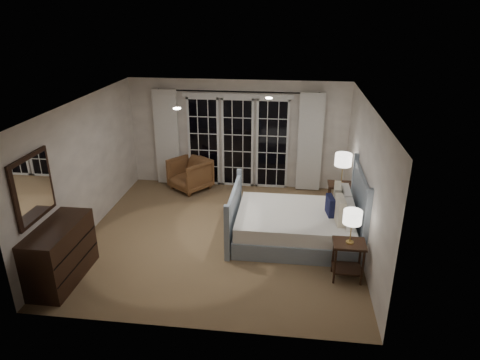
# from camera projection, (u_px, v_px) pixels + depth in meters

# --- Properties ---
(floor) EXTENTS (5.00, 5.00, 0.00)m
(floor) POSITION_uv_depth(u_px,v_px,m) (221.00, 236.00, 8.02)
(floor) COLOR olive
(floor) RESTS_ON ground
(ceiling) EXTENTS (5.00, 5.00, 0.00)m
(ceiling) POSITION_uv_depth(u_px,v_px,m) (218.00, 104.00, 7.07)
(ceiling) COLOR silver
(ceiling) RESTS_ON wall_back
(wall_left) EXTENTS (0.02, 5.00, 2.50)m
(wall_left) POSITION_uv_depth(u_px,v_px,m) (85.00, 168.00, 7.83)
(wall_left) COLOR white
(wall_left) RESTS_ON floor
(wall_right) EXTENTS (0.02, 5.00, 2.50)m
(wall_right) POSITION_uv_depth(u_px,v_px,m) (365.00, 180.00, 7.26)
(wall_right) COLOR white
(wall_right) RESTS_ON floor
(wall_back) EXTENTS (5.00, 0.02, 2.50)m
(wall_back) POSITION_uv_depth(u_px,v_px,m) (238.00, 134.00, 9.84)
(wall_back) COLOR white
(wall_back) RESTS_ON floor
(wall_front) EXTENTS (5.00, 0.02, 2.50)m
(wall_front) POSITION_uv_depth(u_px,v_px,m) (186.00, 248.00, 5.25)
(wall_front) COLOR white
(wall_front) RESTS_ON floor
(french_doors) EXTENTS (2.50, 0.04, 2.20)m
(french_doors) POSITION_uv_depth(u_px,v_px,m) (238.00, 142.00, 9.86)
(french_doors) COLOR black
(french_doors) RESTS_ON wall_back
(curtain_rod) EXTENTS (3.50, 0.03, 0.03)m
(curtain_rod) POSITION_uv_depth(u_px,v_px,m) (237.00, 92.00, 9.37)
(curtain_rod) COLOR black
(curtain_rod) RESTS_ON wall_back
(curtain_left) EXTENTS (0.55, 0.10, 2.25)m
(curtain_left) POSITION_uv_depth(u_px,v_px,m) (167.00, 138.00, 9.95)
(curtain_left) COLOR silver
(curtain_left) RESTS_ON curtain_rod
(curtain_right) EXTENTS (0.55, 0.10, 2.25)m
(curtain_right) POSITION_uv_depth(u_px,v_px,m) (310.00, 143.00, 9.58)
(curtain_right) COLOR silver
(curtain_right) RESTS_ON curtain_rod
(downlight_a) EXTENTS (0.12, 0.12, 0.01)m
(downlight_a) POSITION_uv_depth(u_px,v_px,m) (269.00, 98.00, 7.53)
(downlight_a) COLOR white
(downlight_a) RESTS_ON ceiling
(downlight_b) EXTENTS (0.12, 0.12, 0.01)m
(downlight_b) POSITION_uv_depth(u_px,v_px,m) (177.00, 109.00, 6.77)
(downlight_b) COLOR white
(downlight_b) RESTS_ON ceiling
(bed) EXTENTS (2.28, 1.64, 1.33)m
(bed) POSITION_uv_depth(u_px,v_px,m) (298.00, 224.00, 7.75)
(bed) COLOR #8695A2
(bed) RESTS_ON floor
(nightstand_left) EXTENTS (0.49, 0.40, 0.64)m
(nightstand_left) POSITION_uv_depth(u_px,v_px,m) (348.00, 255.00, 6.62)
(nightstand_left) COLOR black
(nightstand_left) RESTS_ON floor
(nightstand_right) EXTENTS (0.51, 0.41, 0.66)m
(nightstand_right) POSITION_uv_depth(u_px,v_px,m) (340.00, 194.00, 8.72)
(nightstand_right) COLOR black
(nightstand_right) RESTS_ON floor
(lamp_left) EXTENTS (0.28, 0.28, 0.54)m
(lamp_left) POSITION_uv_depth(u_px,v_px,m) (352.00, 218.00, 6.37)
(lamp_left) COLOR #D3AD54
(lamp_left) RESTS_ON nightstand_left
(lamp_right) EXTENTS (0.33, 0.33, 0.64)m
(lamp_right) POSITION_uv_depth(u_px,v_px,m) (343.00, 160.00, 8.44)
(lamp_right) COLOR #D3AD54
(lamp_right) RESTS_ON nightstand_right
(armchair) EXTENTS (1.12, 1.13, 0.74)m
(armchair) POSITION_uv_depth(u_px,v_px,m) (190.00, 174.00, 9.93)
(armchair) COLOR brown
(armchair) RESTS_ON floor
(dresser) EXTENTS (0.56, 1.32, 0.93)m
(dresser) POSITION_uv_depth(u_px,v_px,m) (60.00, 253.00, 6.58)
(dresser) COLOR black
(dresser) RESTS_ON floor
(mirror) EXTENTS (0.05, 0.85, 1.00)m
(mirror) POSITION_uv_depth(u_px,v_px,m) (33.00, 188.00, 6.20)
(mirror) COLOR black
(mirror) RESTS_ON wall_left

